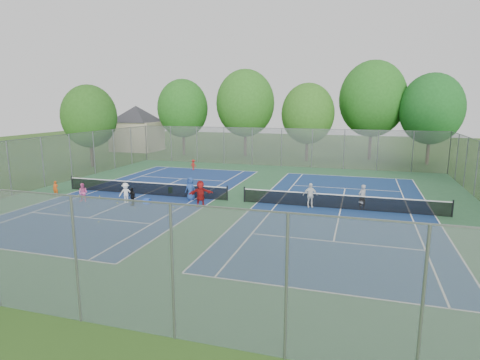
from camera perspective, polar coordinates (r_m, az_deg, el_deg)
name	(u,v)px	position (r m, az deg, el deg)	size (l,w,h in m)	color
ground	(236,201)	(27.50, -0.61, -3.04)	(120.00, 120.00, 0.00)	#2D541A
court_pad	(236,201)	(27.50, -0.61, -3.03)	(32.00, 32.00, 0.01)	#2D603A
court_left	(145,194)	(30.29, -13.35, -2.00)	(10.97, 23.77, 0.01)	navy
court_right	(341,209)	(26.32, 14.12, -3.99)	(10.97, 23.77, 0.01)	navy
net_left	(145,188)	(30.20, -13.38, -1.18)	(12.87, 0.10, 0.91)	black
net_right	(341,202)	(26.21, 14.17, -3.06)	(12.87, 0.10, 0.91)	black
fence_north	(281,147)	(42.47, 5.91, 4.63)	(32.00, 0.10, 4.00)	gray
fence_south	(76,260)	(13.25, -22.29, -10.51)	(32.00, 0.10, 4.00)	gray
fence_west	(43,162)	(35.31, -26.24, 2.26)	(32.00, 0.10, 4.00)	gray
house	(136,120)	(57.90, -14.52, 8.22)	(11.03, 11.03, 7.30)	#B7A88C
tree_nw	(183,108)	(52.31, -8.14, 10.04)	(6.40, 6.40, 9.58)	#443326
tree_nl	(245,103)	(50.43, 0.75, 10.85)	(7.20, 7.20, 10.69)	#443326
tree_nc	(308,114)	(46.85, 9.62, 9.28)	(6.00, 6.00, 8.85)	#443326
tree_nr	(373,99)	(49.45, 18.36, 10.89)	(7.60, 7.60, 11.42)	#443326
tree_ne	(432,109)	(47.96, 25.59, 9.10)	(6.60, 6.60, 9.77)	#443326
tree_side_w	(89,116)	(44.60, -20.66, 8.47)	(5.60, 5.60, 8.47)	#443326
ball_crate	(147,201)	(27.47, -13.11, -2.98)	(0.40, 0.40, 0.34)	blue
ball_hopper	(170,190)	(30.28, -9.87, -1.44)	(0.24, 0.24, 0.47)	#227F35
student_a	(56,188)	(31.92, -24.75, -1.09)	(0.40, 0.26, 1.09)	#D44E14
student_b	(83,193)	(29.18, -21.42, -1.69)	(0.63, 0.49, 1.29)	#E95A9D
student_c	(126,193)	(27.89, -15.94, -1.80)	(0.90, 0.52, 1.39)	white
student_d	(132,197)	(27.19, -15.09, -2.30)	(0.70, 0.29, 1.19)	black
student_e	(190,189)	(27.84, -7.06, -1.25)	(0.79, 0.51, 1.61)	#274890
student_f	(201,194)	(26.04, -5.63, -1.95)	(1.60, 0.51, 1.72)	maroon
child_far_baseline	(193,165)	(40.28, -6.64, 2.16)	(0.69, 0.39, 1.06)	#AF1E19
instructor	(362,197)	(26.28, 16.99, -2.37)	(0.59, 0.39, 1.63)	gray
teen_court_b	(310,195)	(26.16, 9.94, -2.14)	(0.93, 0.39, 1.60)	white
tennis_ball_0	(174,208)	(26.03, -9.38, -3.92)	(0.07, 0.07, 0.07)	#D3EB36
tennis_ball_1	(88,207)	(27.78, -20.77, -3.55)	(0.07, 0.07, 0.07)	#ABD130
tennis_ball_2	(117,203)	(28.18, -17.07, -3.12)	(0.07, 0.07, 0.07)	gold
tennis_ball_3	(100,197)	(30.44, -19.35, -2.23)	(0.07, 0.07, 0.07)	yellow
tennis_ball_4	(99,222)	(24.07, -19.44, -5.66)	(0.07, 0.07, 0.07)	yellow
tennis_ball_5	(92,199)	(29.92, -20.32, -2.52)	(0.07, 0.07, 0.07)	#C6D732
tennis_ball_6	(118,203)	(27.99, -17.01, -3.21)	(0.07, 0.07, 0.07)	yellow
tennis_ball_7	(125,197)	(29.86, -16.07, -2.28)	(0.07, 0.07, 0.07)	yellow
tennis_ball_8	(135,208)	(26.55, -14.72, -3.85)	(0.07, 0.07, 0.07)	yellow
tennis_ball_9	(56,210)	(27.71, -24.73, -3.89)	(0.07, 0.07, 0.07)	#B7D431
tennis_ball_10	(79,195)	(31.40, -21.95, -2.01)	(0.07, 0.07, 0.07)	gold
tennis_ball_11	(69,213)	(26.55, -23.17, -4.39)	(0.07, 0.07, 0.07)	#CCF438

